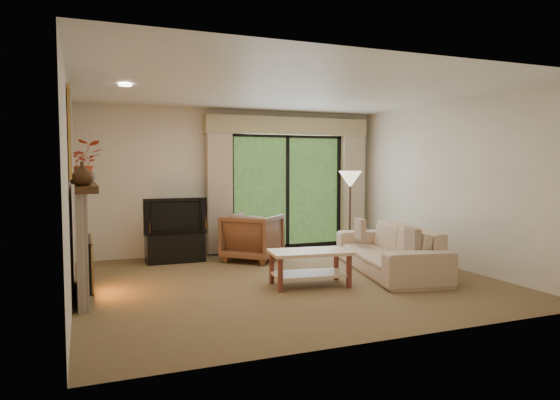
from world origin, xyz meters
name	(u,v)px	position (x,y,z in m)	size (l,w,h in m)	color
floor	(288,281)	(0.00, 0.00, 0.00)	(5.50, 5.50, 0.00)	brown
ceiling	(288,90)	(0.00, 0.00, 2.60)	(5.50, 5.50, 0.00)	white
wall_back	(236,181)	(0.00, 2.50, 1.30)	(5.00, 5.00, 0.00)	beige
wall_front	(395,198)	(0.00, -2.50, 1.30)	(5.00, 5.00, 0.00)	beige
wall_left	(70,191)	(-2.75, 0.00, 1.30)	(5.00, 5.00, 0.00)	beige
wall_right	(450,184)	(2.75, 0.00, 1.30)	(5.00, 5.00, 0.00)	beige
fireplace	(82,240)	(-2.63, 0.20, 0.69)	(0.24, 1.70, 1.37)	gray
mirror	(72,135)	(-2.71, 0.20, 1.95)	(0.07, 1.45, 1.02)	#B58841
sliding_door	(287,191)	(1.00, 2.45, 1.10)	(2.26, 0.10, 2.16)	black
curtain_left	(219,187)	(-0.35, 2.34, 1.20)	(0.45, 0.18, 2.35)	tan
curtain_right	(352,185)	(2.35, 2.34, 1.20)	(0.45, 0.18, 2.35)	tan
cornice	(289,126)	(1.00, 2.36, 2.32)	(3.20, 0.24, 0.32)	tan
media_console	(175,248)	(-1.21, 1.95, 0.23)	(0.94, 0.42, 0.47)	black
tv	(175,216)	(-1.21, 1.95, 0.77)	(1.03, 0.13, 0.59)	black
armchair	(253,237)	(0.02, 1.58, 0.39)	(0.84, 0.87, 0.79)	brown
sofa	(388,249)	(1.61, -0.04, 0.35)	(2.37, 0.93, 0.69)	tan
pillow_near	(413,241)	(1.53, -0.72, 0.57)	(0.09, 0.35, 0.35)	brown
pillow_far	(360,229)	(1.53, 0.65, 0.57)	(0.09, 0.34, 0.34)	brown
coffee_table	(310,268)	(0.16, -0.37, 0.24)	(1.05, 0.58, 0.47)	beige
floor_lamp	(350,214)	(1.71, 1.30, 0.75)	(0.40, 0.40, 1.49)	beige
vase	(82,174)	(-2.61, -0.41, 1.50)	(0.25, 0.25, 0.27)	#3D2412
branches	(82,162)	(-2.61, 0.14, 1.63)	(0.47, 0.41, 0.52)	#C94926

